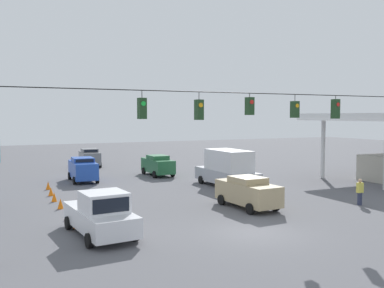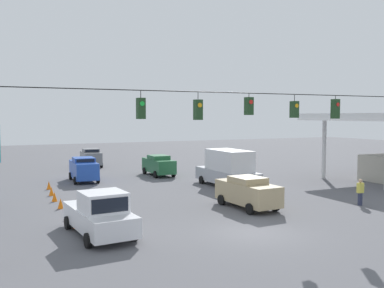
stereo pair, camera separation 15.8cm
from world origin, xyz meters
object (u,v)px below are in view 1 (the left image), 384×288
Objects in this scene: pedestrian at (360,192)px; sedan_green_oncoming_deep at (158,165)px; sedan_grey_withflow_deep at (90,157)px; pickup_truck_white_parked_shoulder at (101,215)px; sedan_blue_withflow_far at (83,169)px; box_truck_silver_oncoming_far at (227,169)px; traffic_cone_fifth at (51,191)px; traffic_cone_nearest at (76,222)px; traffic_cone_farthest at (48,185)px; overhead_signal_span at (250,132)px; traffic_cone_fourth at (54,197)px; traffic_cone_second at (69,213)px; sedan_tan_crossing_near at (248,192)px; traffic_cone_third at (60,204)px.

sedan_green_oncoming_deep is at bearing -69.47° from pedestrian.
pickup_truck_white_parked_shoulder is at bearing 79.30° from sedan_grey_withflow_deep.
sedan_blue_withflow_far is 12.31m from box_truck_silver_oncoming_far.
sedan_green_oncoming_deep is (2.68, -8.27, -0.44)m from box_truck_silver_oncoming_far.
pedestrian is at bearing 146.05° from traffic_cone_fifth.
sedan_green_oncoming_deep is at bearing -122.83° from traffic_cone_nearest.
sedan_blue_withflow_far is at bearing -136.81° from traffic_cone_farthest.
overhead_signal_span reaches higher than sedan_grey_withflow_deep.
sedan_grey_withflow_deep is at bearing -108.44° from traffic_cone_fourth.
box_truck_silver_oncoming_far is at bearing 141.89° from sedan_blue_withflow_far.
sedan_green_oncoming_deep is 7.14× the size of traffic_cone_second.
traffic_cone_nearest is (10.17, 0.39, -0.68)m from sedan_tan_crossing_near.
traffic_cone_farthest is at bearing 19.76° from sedan_green_oncoming_deep.
traffic_cone_second is at bearing -10.06° from sedan_tan_crossing_near.
overhead_signal_span is at bearing 151.87° from traffic_cone_nearest.
sedan_tan_crossing_near is 7.12m from pedestrian.
box_truck_silver_oncoming_far is (-6.99, 17.86, 0.40)m from sedan_grey_withflow_deep.
traffic_cone_second is at bearing 75.67° from sedan_grey_withflow_deep.
sedan_green_oncoming_deep is 15.06m from traffic_cone_third.
traffic_cone_nearest is 0.38× the size of pedestrian.
traffic_cone_fourth is at bearing -33.93° from sedan_tan_crossing_near.
sedan_grey_withflow_deep is at bearing -87.03° from overhead_signal_span.
box_truck_silver_oncoming_far is 8.71m from sedan_green_oncoming_deep.
traffic_cone_third is (7.53, -8.93, -4.48)m from overhead_signal_span.
traffic_cone_third is 1.00× the size of traffic_cone_fourth.
traffic_cone_fifth is at bearing -91.77° from traffic_cone_fourth.
traffic_cone_nearest is at bearing 90.27° from traffic_cone_fifth.
traffic_cone_fifth is (0.04, -9.53, 0.00)m from traffic_cone_nearest.
overhead_signal_span reaches higher than traffic_cone_nearest.
traffic_cone_second is at bearing -78.77° from pickup_truck_white_parked_shoulder.
sedan_grey_withflow_deep is 29.47m from pedestrian.
box_truck_silver_oncoming_far is at bearing 111.37° from sedan_grey_withflow_deep.
traffic_cone_second is (12.93, 5.42, -1.11)m from box_truck_silver_oncoming_far.
overhead_signal_span reaches higher than pedestrian.
traffic_cone_farthest is at bearing -91.13° from traffic_cone_third.
overhead_signal_span is at bearing 12.62° from pedestrian.
traffic_cone_nearest is 2.19m from traffic_cone_second.
traffic_cone_second is (5.95, 23.28, -0.72)m from sedan_grey_withflow_deep.
pickup_truck_white_parked_shoulder is 8.77× the size of traffic_cone_farthest.
traffic_cone_second is at bearing 89.48° from traffic_cone_farthest.
box_truck_silver_oncoming_far is at bearing 160.20° from traffic_cone_farthest.
pickup_truck_white_parked_shoulder is at bearing 92.86° from traffic_cone_farthest.
sedan_tan_crossing_near is at bearing 89.68° from sedan_green_oncoming_deep.
pickup_truck_white_parked_shoulder reaches higher than pedestrian.
traffic_cone_nearest is at bearing 90.64° from traffic_cone_third.
sedan_tan_crossing_near is (-4.22, 25.09, -0.04)m from sedan_grey_withflow_deep.
sedan_grey_withflow_deep is at bearing -113.88° from traffic_cone_farthest.
traffic_cone_fourth is at bearing -89.11° from traffic_cone_nearest.
sedan_grey_withflow_deep is at bearing -104.33° from traffic_cone_second.
sedan_blue_withflow_far is at bearing -102.07° from traffic_cone_nearest.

